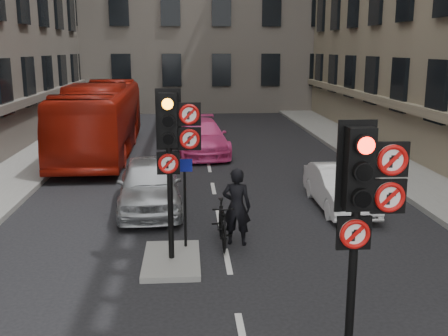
{
  "coord_description": "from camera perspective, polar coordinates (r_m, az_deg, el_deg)",
  "views": [
    {
      "loc": [
        -0.83,
        -5.52,
        4.49
      ],
      "look_at": [
        -0.24,
        2.67,
        2.6
      ],
      "focal_mm": 42.0,
      "sensor_mm": 36.0,
      "label": 1
    }
  ],
  "objects": [
    {
      "name": "pavement_right",
      "position": [
        19.77,
        20.0,
        -0.73
      ],
      "size": [
        3.0,
        50.0,
        0.16
      ],
      "primitive_type": "cube",
      "color": "gray",
      "rests_on": "ground"
    },
    {
      "name": "centre_island",
      "position": [
        11.42,
        -5.71,
        -9.94
      ],
      "size": [
        1.2,
        2.0,
        0.12
      ],
      "primitive_type": "cube",
      "color": "gray",
      "rests_on": "ground"
    },
    {
      "name": "signal_near",
      "position": [
        7.17,
        14.94,
        -2.92
      ],
      "size": [
        0.91,
        0.4,
        3.58
      ],
      "color": "black",
      "rests_on": "ground"
    },
    {
      "name": "signal_far",
      "position": [
        10.66,
        -5.57,
        3.25
      ],
      "size": [
        0.91,
        0.4,
        3.58
      ],
      "color": "black",
      "rests_on": "centre_island"
    },
    {
      "name": "car_silver",
      "position": [
        14.93,
        -8.12,
        -1.75
      ],
      "size": [
        2.0,
        4.41,
        1.47
      ],
      "primitive_type": "imported",
      "rotation": [
        0.0,
        0.0,
        0.06
      ],
      "color": "#B1B5B9",
      "rests_on": "ground"
    },
    {
      "name": "car_white",
      "position": [
        15.27,
        12.47,
        -2.08
      ],
      "size": [
        1.3,
        3.7,
        1.22
      ],
      "primitive_type": "imported",
      "rotation": [
        0.0,
        0.0,
        0.0
      ],
      "color": "white",
      "rests_on": "ground"
    },
    {
      "name": "car_pink",
      "position": [
        22.61,
        -2.53,
        3.39
      ],
      "size": [
        2.5,
        5.24,
        1.47
      ],
      "primitive_type": "imported",
      "rotation": [
        0.0,
        0.0,
        0.09
      ],
      "color": "#F24798",
      "rests_on": "ground"
    },
    {
      "name": "bus_red",
      "position": [
        23.08,
        -13.26,
        5.22
      ],
      "size": [
        2.74,
        10.96,
        3.04
      ],
      "primitive_type": "imported",
      "rotation": [
        0.0,
        0.0,
        0.02
      ],
      "color": "maroon",
      "rests_on": "ground"
    },
    {
      "name": "motorcycle",
      "position": [
        12.21,
        -0.21,
        -6.0
      ],
      "size": [
        0.51,
        1.75,
        1.05
      ],
      "primitive_type": "imported",
      "rotation": [
        0.0,
        0.0,
        0.01
      ],
      "color": "black",
      "rests_on": "ground"
    },
    {
      "name": "motorcyclist",
      "position": [
        12.11,
        1.38,
        -4.22
      ],
      "size": [
        0.76,
        0.6,
        1.83
      ],
      "primitive_type": "imported",
      "rotation": [
        0.0,
        0.0,
        2.88
      ],
      "color": "black",
      "rests_on": "ground"
    },
    {
      "name": "info_sign",
      "position": [
        11.55,
        -4.3,
        -2.47
      ],
      "size": [
        0.35,
        0.1,
        2.02
      ],
      "rotation": [
        0.0,
        0.0,
        0.03
      ],
      "color": "black",
      "rests_on": "centre_island"
    }
  ]
}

